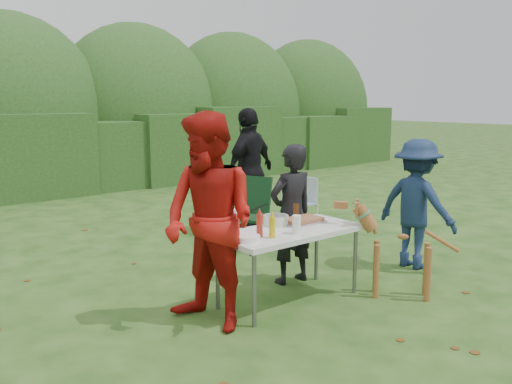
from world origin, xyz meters
TOP-DOWN VIEW (x-y plane):
  - ground at (0.00, 0.00)m, footprint 80.00×80.00m
  - hedge_row at (0.00, 8.00)m, footprint 22.00×1.40m
  - shrub_backdrop at (0.00, 9.60)m, footprint 20.00×2.60m
  - folding_table at (0.01, 0.19)m, footprint 1.50×0.70m
  - person_cook at (0.42, 0.60)m, footprint 0.59×0.41m
  - person_red_jacket at (-0.95, 0.19)m, footprint 0.89×1.05m
  - person_black_puffy at (1.57, 2.76)m, footprint 1.19×0.77m
  - child at (1.96, 0.05)m, footprint 0.63×1.03m
  - dog at (0.99, -0.46)m, footprint 0.95×1.04m
  - camping_chair at (0.95, 2.04)m, footprint 0.81×0.81m
  - lawn_chair at (2.42, 2.53)m, footprint 0.48×0.48m
  - food_tray at (0.30, 0.31)m, footprint 0.45×0.30m
  - focaccia_bread at (0.30, 0.31)m, footprint 0.40×0.26m
  - mustard_bottle at (-0.34, 0.05)m, footprint 0.06×0.06m
  - ketchup_bottle at (-0.40, 0.16)m, footprint 0.06×0.06m
  - beer_bottle at (0.12, 0.22)m, footprint 0.06×0.06m
  - paper_towel_roll at (-0.59, 0.33)m, footprint 0.12×0.12m
  - cup_stack at (-0.06, 0.02)m, footprint 0.08×0.08m
  - pasta_bowl at (0.04, 0.43)m, footprint 0.26×0.26m
  - plate_stack at (-0.59, 0.11)m, footprint 0.24×0.24m

SIDE VIEW (x-z plane):
  - ground at x=0.00m, z-range 0.00..0.00m
  - lawn_chair at x=2.42m, z-range 0.00..0.78m
  - dog at x=0.99m, z-range 0.00..0.96m
  - camping_chair at x=0.95m, z-range 0.00..0.97m
  - folding_table at x=0.01m, z-range 0.32..1.06m
  - food_tray at x=0.30m, z-range 0.74..0.76m
  - plate_stack at x=-0.59m, z-range 0.74..0.79m
  - person_cook at x=0.42m, z-range 0.00..1.54m
  - child at x=1.96m, z-range 0.00..1.55m
  - focaccia_bread at x=0.30m, z-range 0.76..0.80m
  - pasta_bowl at x=0.04m, z-range 0.74..0.84m
  - cup_stack at x=-0.06m, z-range 0.74..0.92m
  - mustard_bottle at x=-0.34m, z-range 0.74..0.94m
  - hedge_row at x=0.00m, z-range 0.00..1.70m
  - ketchup_bottle at x=-0.40m, z-range 0.74..0.96m
  - beer_bottle at x=0.12m, z-range 0.74..0.98m
  - paper_towel_roll at x=-0.59m, z-range 0.74..1.00m
  - person_black_puffy at x=1.57m, z-range 0.00..1.89m
  - person_red_jacket at x=-0.95m, z-range 0.00..1.92m
  - shrub_backdrop at x=0.00m, z-range 0.00..3.20m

